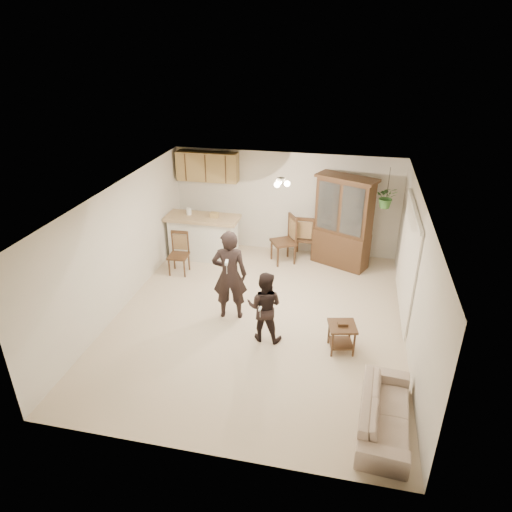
% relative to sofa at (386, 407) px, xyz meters
% --- Properties ---
extents(floor, '(6.50, 6.50, 0.00)m').
position_rel_sofa_xyz_m(floor, '(-2.29, 2.26, -0.37)').
color(floor, beige).
rests_on(floor, ground).
extents(ceiling, '(5.50, 6.50, 0.02)m').
position_rel_sofa_xyz_m(ceiling, '(-2.29, 2.26, 2.13)').
color(ceiling, silver).
rests_on(ceiling, wall_back).
extents(wall_back, '(5.50, 0.02, 2.50)m').
position_rel_sofa_xyz_m(wall_back, '(-2.29, 5.51, 0.88)').
color(wall_back, beige).
rests_on(wall_back, ground).
extents(wall_front, '(5.50, 0.02, 2.50)m').
position_rel_sofa_xyz_m(wall_front, '(-2.29, -0.99, 0.88)').
color(wall_front, beige).
rests_on(wall_front, ground).
extents(wall_left, '(0.02, 6.50, 2.50)m').
position_rel_sofa_xyz_m(wall_left, '(-5.04, 2.26, 0.88)').
color(wall_left, beige).
rests_on(wall_left, ground).
extents(wall_right, '(0.02, 6.50, 2.50)m').
position_rel_sofa_xyz_m(wall_right, '(0.46, 2.26, 0.88)').
color(wall_right, beige).
rests_on(wall_right, ground).
extents(breakfast_bar, '(1.60, 0.55, 1.00)m').
position_rel_sofa_xyz_m(breakfast_bar, '(-4.14, 4.61, 0.13)').
color(breakfast_bar, silver).
rests_on(breakfast_bar, floor).
extents(bar_top, '(1.75, 0.70, 0.08)m').
position_rel_sofa_xyz_m(bar_top, '(-4.14, 4.61, 0.68)').
color(bar_top, tan).
rests_on(bar_top, breakfast_bar).
extents(upper_cabinets, '(1.50, 0.34, 0.70)m').
position_rel_sofa_xyz_m(upper_cabinets, '(-4.19, 5.33, 1.73)').
color(upper_cabinets, olive).
rests_on(upper_cabinets, wall_back).
extents(vertical_blinds, '(0.06, 2.30, 2.10)m').
position_rel_sofa_xyz_m(vertical_blinds, '(0.42, 3.16, 0.73)').
color(vertical_blinds, silver).
rests_on(vertical_blinds, wall_right).
extents(ceiling_fixture, '(0.36, 0.36, 0.20)m').
position_rel_sofa_xyz_m(ceiling_fixture, '(-2.09, 3.46, 2.03)').
color(ceiling_fixture, beige).
rests_on(ceiling_fixture, ceiling).
extents(hanging_plant, '(0.43, 0.37, 0.48)m').
position_rel_sofa_xyz_m(hanging_plant, '(0.01, 4.66, 1.48)').
color(hanging_plant, '#275A24').
rests_on(hanging_plant, ceiling).
extents(plant_cord, '(0.01, 0.01, 0.65)m').
position_rel_sofa_xyz_m(plant_cord, '(0.01, 4.66, 1.81)').
color(plant_cord, black).
rests_on(plant_cord, ceiling).
extents(sofa, '(0.86, 1.92, 0.73)m').
position_rel_sofa_xyz_m(sofa, '(0.00, 0.00, 0.00)').
color(sofa, beige).
rests_on(sofa, floor).
extents(adult, '(0.72, 0.53, 1.80)m').
position_rel_sofa_xyz_m(adult, '(-2.83, 2.26, 0.53)').
color(adult, black).
rests_on(adult, floor).
extents(child, '(0.68, 0.54, 1.35)m').
position_rel_sofa_xyz_m(child, '(-2.05, 1.68, 0.31)').
color(child, black).
rests_on(child, floor).
extents(china_hutch, '(1.47, 1.05, 2.16)m').
position_rel_sofa_xyz_m(china_hutch, '(-0.85, 4.96, 0.70)').
color(china_hutch, '#382514').
rests_on(china_hutch, floor).
extents(side_table, '(0.55, 0.55, 0.57)m').
position_rel_sofa_xyz_m(side_table, '(-0.67, 1.63, -0.10)').
color(side_table, '#382514').
rests_on(side_table, floor).
extents(chair_bar, '(0.45, 0.45, 0.98)m').
position_rel_sofa_xyz_m(chair_bar, '(-4.45, 3.73, -0.09)').
color(chair_bar, '#382514').
rests_on(chair_bar, floor).
extents(chair_hutch_left, '(0.71, 0.71, 1.17)m').
position_rel_sofa_xyz_m(chair_hutch_left, '(-2.21, 4.80, -0.04)').
color(chair_hutch_left, '#382514').
rests_on(chair_hutch_left, floor).
extents(chair_hutch_right, '(0.49, 0.49, 1.10)m').
position_rel_sofa_xyz_m(chair_hutch_right, '(-1.74, 5.22, -0.06)').
color(chair_hutch_right, '#382514').
rests_on(chair_hutch_right, floor).
extents(controller_adult, '(0.07, 0.16, 0.05)m').
position_rel_sofa_xyz_m(controller_adult, '(-2.76, 1.84, 1.02)').
color(controller_adult, white).
rests_on(controller_adult, adult).
extents(controller_child, '(0.04, 0.12, 0.04)m').
position_rel_sofa_xyz_m(controller_child, '(-2.06, 1.37, 0.46)').
color(controller_child, white).
rests_on(controller_child, child).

